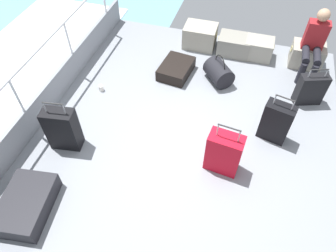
{
  "coord_description": "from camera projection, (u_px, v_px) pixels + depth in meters",
  "views": [
    {
      "loc": [
        0.57,
        -2.97,
        3.54
      ],
      "look_at": [
        -0.23,
        -0.23,
        0.25
      ],
      "focal_mm": 33.16,
      "sensor_mm": 36.0,
      "label": 1
    }
  ],
  "objects": [
    {
      "name": "duffel_bag",
      "position": [
        219.0,
        72.0,
        5.24
      ],
      "size": [
        0.58,
        0.6,
        0.51
      ],
      "color": "black",
      "rests_on": "ground_plane"
    },
    {
      "name": "cargo_crate_2",
      "position": [
        258.0,
        49.0,
        5.69
      ],
      "size": [
        0.53,
        0.41,
        0.35
      ],
      "color": "gray",
      "rests_on": "ground_plane"
    },
    {
      "name": "ground_plane",
      "position": [
        187.0,
        130.0,
        4.67
      ],
      "size": [
        4.4,
        5.2,
        0.06
      ],
      "primitive_type": "cube",
      "color": "gray"
    },
    {
      "name": "paper_cup",
      "position": [
        101.0,
        88.0,
        5.17
      ],
      "size": [
        0.08,
        0.08,
        0.1
      ],
      "primitive_type": "cylinder",
      "color": "white",
      "rests_on": "ground_plane"
    },
    {
      "name": "gunwale_port",
      "position": [
        54.0,
        90.0,
        4.88
      ],
      "size": [
        0.06,
        5.2,
        0.45
      ],
      "primitive_type": "cube",
      "color": "gray",
      "rests_on": "ground_plane"
    },
    {
      "name": "cargo_crate_0",
      "position": [
        200.0,
        36.0,
        5.9
      ],
      "size": [
        0.63,
        0.47,
        0.41
      ],
      "color": "#9E9989",
      "rests_on": "ground_plane"
    },
    {
      "name": "passenger_seated",
      "position": [
        314.0,
        43.0,
        5.12
      ],
      "size": [
        0.34,
        0.66,
        1.1
      ],
      "color": "maroon",
      "rests_on": "ground_plane"
    },
    {
      "name": "cargo_crate_3",
      "position": [
        307.0,
        55.0,
        5.52
      ],
      "size": [
        0.59,
        0.42,
        0.4
      ],
      "color": "#9E9989",
      "rests_on": "ground_plane"
    },
    {
      "name": "suitcase_4",
      "position": [
        26.0,
        204.0,
        3.71
      ],
      "size": [
        0.64,
        0.86,
        0.24
      ],
      "color": "black",
      "rests_on": "ground_plane"
    },
    {
      "name": "railing_port",
      "position": [
        44.0,
        61.0,
        4.46
      ],
      "size": [
        0.04,
        4.2,
        1.02
      ],
      "color": "silver",
      "rests_on": "ground_plane"
    },
    {
      "name": "suitcase_1",
      "position": [
        224.0,
        153.0,
        3.98
      ],
      "size": [
        0.47,
        0.3,
        0.82
      ],
      "color": "#B70C1E",
      "rests_on": "ground_plane"
    },
    {
      "name": "suitcase_0",
      "position": [
        276.0,
        122.0,
        4.32
      ],
      "size": [
        0.44,
        0.3,
        0.79
      ],
      "color": "black",
      "rests_on": "ground_plane"
    },
    {
      "name": "suitcase_2",
      "position": [
        176.0,
        69.0,
        5.42
      ],
      "size": [
        0.57,
        0.72,
        0.2
      ],
      "color": "black",
      "rests_on": "ground_plane"
    },
    {
      "name": "cargo_crate_1",
      "position": [
        234.0,
        45.0,
        5.78
      ],
      "size": [
        0.62,
        0.44,
        0.34
      ],
      "color": "gray",
      "rests_on": "ground_plane"
    },
    {
      "name": "suitcase_3",
      "position": [
        63.0,
        129.0,
        4.21
      ],
      "size": [
        0.45,
        0.29,
        0.83
      ],
      "color": "black",
      "rests_on": "ground_plane"
    },
    {
      "name": "suitcase_5",
      "position": [
        311.0,
        89.0,
        4.83
      ],
      "size": [
        0.46,
        0.31,
        0.66
      ],
      "color": "black",
      "rests_on": "ground_plane"
    }
  ]
}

